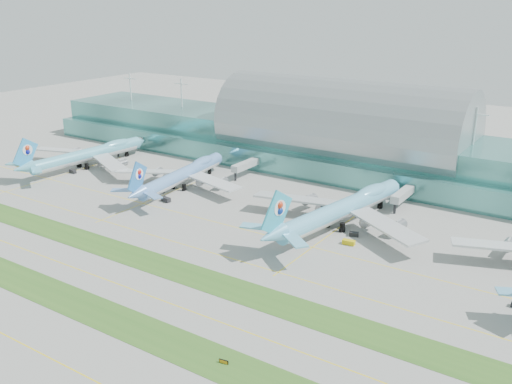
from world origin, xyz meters
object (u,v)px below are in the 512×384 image
Objects in this scene: airliner_a at (89,154)px; airliner_c at (343,208)px; terminal at (341,140)px; airliner_b at (183,174)px; taxiway_sign_east at (224,362)px.

airliner_c is at bearing 3.04° from airliner_a.
airliner_b is at bearing -125.24° from terminal.
taxiway_sign_east is at bearing -27.77° from airliner_a.
airliner_a is 0.92× the size of airliner_c.
airliner_c is at bearing -8.96° from airliner_b.
terminal is 4.51× the size of airliner_a.
airliner_a is at bearing 139.79° from taxiway_sign_east.
airliner_c reaches higher than airliner_a.
airliner_b is 77.43m from airliner_c.
airliner_a is 136.80m from airliner_c.
airliner_c reaches higher than airliner_b.
airliner_c is 91.60m from taxiway_sign_east.
airliner_c is (136.79, -1.90, 0.59)m from airliner_a.
terminal is at bearing 126.40° from airliner_c.
taxiway_sign_east is (13.24, -90.41, -6.50)m from airliner_c.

